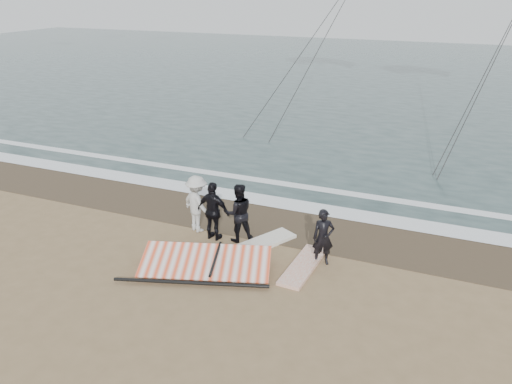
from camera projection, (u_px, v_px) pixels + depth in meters
ground at (227, 303)px, 11.81m from camera, size 120.00×120.00×0.00m
sea at (404, 77)px, 39.94m from camera, size 120.00×54.00×0.02m
wet_sand at (289, 224)px, 15.65m from camera, size 120.00×2.80×0.01m
foam_near at (302, 206)px, 16.83m from camera, size 120.00×0.90×0.01m
foam_far at (316, 188)px, 18.28m from camera, size 120.00×0.45×0.01m
man_main at (323, 237)px, 13.18m from camera, size 0.68×0.58×1.57m
board_white at (303, 266)px, 13.26m from camera, size 0.75×2.24×0.09m
board_cream at (257, 245)px, 14.30m from camera, size 1.76×2.47×0.10m
trio_cluster at (214, 209)px, 14.61m from camera, size 2.60×1.16×1.78m
sail_rig at (206, 262)px, 13.17m from camera, size 3.77×2.62×0.49m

